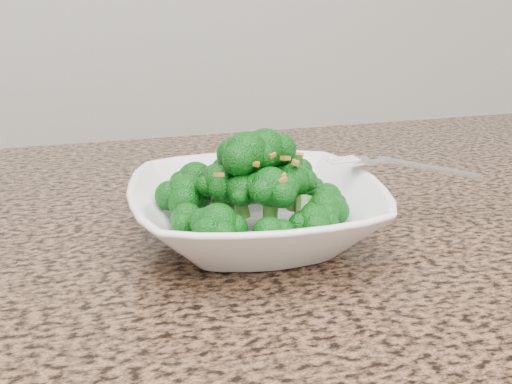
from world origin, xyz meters
name	(u,v)px	position (x,y,z in m)	size (l,w,h in m)	color
granite_counter	(105,324)	(0.00, 0.30, 0.89)	(1.64, 1.04, 0.03)	brown
bowl	(256,213)	(0.15, 0.39, 0.93)	(0.24, 0.24, 0.06)	white
broccoli_pile	(256,148)	(0.15, 0.39, 0.99)	(0.21, 0.21, 0.07)	#0A5A0E
garlic_topping	(256,108)	(0.15, 0.39, 1.03)	(0.13, 0.13, 0.01)	#B7762C
fork	(382,162)	(0.28, 0.40, 0.96)	(0.19, 0.03, 0.01)	silver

